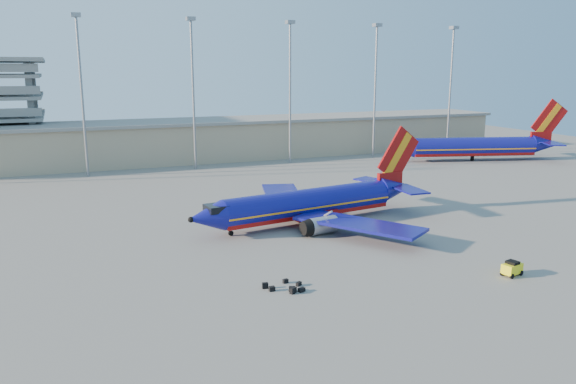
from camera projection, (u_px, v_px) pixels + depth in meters
The scene contains 7 objects.
ground at pixel (320, 225), 70.28m from camera, with size 220.00×220.00×0.00m, color slate.
terminal_building at pixel (249, 137), 125.48m from camera, with size 122.00×16.00×8.50m.
light_mast_row at pixel (243, 77), 109.95m from camera, with size 101.60×1.60×28.65m.
aircraft_main at pixel (313, 203), 71.09m from camera, with size 34.05×32.53×11.57m.
aircraft_second at pixel (477, 147), 119.68m from camera, with size 37.56×18.53×13.03m.
baggage_tug at pixel (512, 268), 52.98m from camera, with size 2.21×1.62×1.43m.
luggage_pile at pixel (286, 287), 49.61m from camera, with size 3.62×2.99×0.54m.
Camera 1 is at (-29.45, -61.16, 19.09)m, focal length 35.00 mm.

